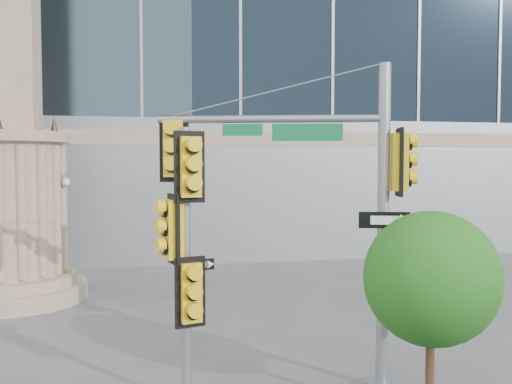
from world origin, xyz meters
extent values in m
cylinder|color=gray|center=(-6.00, 9.00, 0.25)|extent=(4.40, 4.40, 0.50)
cylinder|color=gray|center=(-6.00, 9.00, 0.65)|extent=(3.80, 3.80, 0.30)
cylinder|color=gray|center=(-6.00, 9.00, 2.80)|extent=(3.00, 3.00, 4.00)
cylinder|color=gray|center=(-6.00, 9.00, 4.95)|extent=(3.50, 3.50, 0.30)
cone|color=#472D14|center=(-4.70, 9.00, 5.35)|extent=(0.24, 0.24, 0.50)
cylinder|color=slate|center=(2.16, 0.40, 0.06)|extent=(0.56, 0.56, 0.12)
cylinder|color=slate|center=(2.16, 0.40, 3.00)|extent=(0.22, 0.22, 6.01)
cylinder|color=slate|center=(0.15, 1.00, 5.01)|extent=(4.07, 1.35, 0.14)
cube|color=#0C653A|center=(0.81, 0.78, 4.76)|extent=(1.26, 0.41, 0.32)
cube|color=yellow|center=(-1.58, 1.53, 4.45)|extent=(0.61, 0.43, 1.25)
cube|color=yellow|center=(2.43, 0.32, 4.20)|extent=(0.43, 0.61, 1.25)
cube|color=black|center=(2.12, 0.26, 3.15)|extent=(0.89, 0.29, 0.30)
cube|color=#A50F15|center=(2.12, 0.26, 2.45)|extent=(0.32, 0.12, 0.46)
cylinder|color=slate|center=(-1.47, 0.40, 2.40)|extent=(0.17, 0.17, 4.80)
cube|color=yellow|center=(-1.42, 0.19, 4.13)|extent=(0.58, 0.39, 1.20)
cube|color=yellow|center=(-1.67, 0.35, 3.07)|extent=(0.39, 0.58, 1.20)
cube|color=yellow|center=(-1.42, 0.19, 2.02)|extent=(0.58, 0.39, 1.20)
cube|color=black|center=(-1.27, 0.33, 2.45)|extent=(0.58, 0.17, 0.19)
cylinder|color=#382314|center=(2.29, -1.14, 0.92)|extent=(0.14, 0.14, 1.85)
sphere|color=#226316|center=(2.29, -1.14, 2.36)|extent=(2.16, 2.16, 2.16)
sphere|color=#226316|center=(2.75, -0.88, 2.05)|extent=(1.33, 1.33, 1.33)
sphere|color=#226316|center=(1.93, -1.40, 2.10)|extent=(1.13, 1.13, 1.13)
camera|label=1|loc=(-2.31, -9.33, 4.21)|focal=40.00mm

